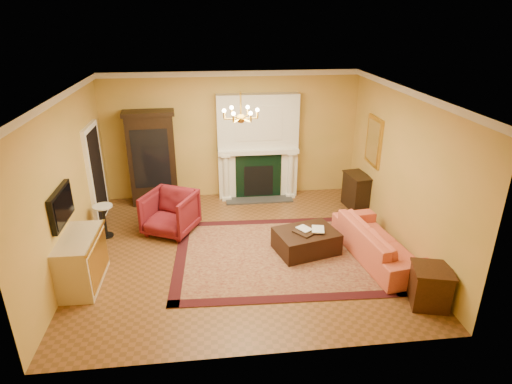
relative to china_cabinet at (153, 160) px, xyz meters
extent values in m
cube|color=brown|center=(1.87, -2.49, -1.06)|extent=(6.00, 5.50, 0.02)
cube|color=silver|center=(1.87, -2.49, 1.96)|extent=(6.00, 5.50, 0.02)
cube|color=gold|center=(1.87, 0.27, 0.45)|extent=(6.00, 0.02, 3.00)
cube|color=gold|center=(1.87, -5.25, 0.45)|extent=(6.00, 0.02, 3.00)
cube|color=gold|center=(-1.14, -2.49, 0.45)|extent=(0.02, 5.50, 3.00)
cube|color=gold|center=(4.88, -2.49, 0.45)|extent=(0.02, 5.50, 3.00)
cube|color=silver|center=(2.47, 0.10, 0.20)|extent=(1.90, 0.32, 2.50)
cube|color=silver|center=(2.47, -0.07, 0.80)|extent=(1.10, 0.01, 0.80)
cube|color=black|center=(2.47, -0.07, -0.50)|extent=(1.10, 0.02, 1.10)
cube|color=black|center=(2.47, -0.08, -0.60)|extent=(0.70, 0.02, 0.75)
cube|color=#333333|center=(2.47, -0.19, -1.03)|extent=(1.60, 0.50, 0.04)
cube|color=silver|center=(2.47, 0.04, 0.13)|extent=(1.90, 0.44, 0.10)
cylinder|color=silver|center=(1.69, -0.08, -0.46)|extent=(0.14, 0.14, 1.18)
cylinder|color=silver|center=(3.25, -0.08, -0.46)|extent=(0.14, 0.14, 1.18)
cube|color=silver|center=(1.87, 0.22, 1.89)|extent=(6.00, 0.08, 0.12)
cube|color=silver|center=(-1.09, -2.49, 1.89)|extent=(0.08, 5.50, 0.12)
cube|color=silver|center=(4.83, -2.49, 1.89)|extent=(0.08, 5.50, 0.12)
cube|color=white|center=(-1.09, -0.79, 0.00)|extent=(0.08, 1.05, 2.10)
cube|color=black|center=(-1.06, -0.79, -0.03)|extent=(0.02, 0.85, 1.95)
cube|color=black|center=(-1.08, -3.09, 0.30)|extent=(0.08, 0.95, 0.58)
cube|color=black|center=(-1.04, -3.09, 0.30)|extent=(0.01, 0.85, 0.48)
cube|color=gold|center=(4.84, -1.09, 0.60)|extent=(0.05, 0.76, 1.05)
cube|color=white|center=(4.81, -1.09, 0.60)|extent=(0.01, 0.62, 0.90)
cylinder|color=gold|center=(1.87, -2.49, 1.75)|extent=(0.03, 0.03, 0.40)
sphere|color=gold|center=(1.87, -2.49, 1.50)|extent=(0.16, 0.16, 0.16)
sphere|color=#FFE5B2|center=(2.15, -2.49, 1.64)|extent=(0.07, 0.07, 0.07)
sphere|color=#FFE5B2|center=(2.01, -2.25, 1.64)|extent=(0.07, 0.07, 0.07)
sphere|color=#FFE5B2|center=(1.73, -2.25, 1.64)|extent=(0.07, 0.07, 0.07)
sphere|color=#FFE5B2|center=(1.59, -2.49, 1.64)|extent=(0.07, 0.07, 0.07)
sphere|color=#FFE5B2|center=(1.73, -2.73, 1.64)|extent=(0.07, 0.07, 0.07)
sphere|color=#FFE5B2|center=(2.01, -2.73, 1.64)|extent=(0.07, 0.07, 0.07)
cube|color=#480F10|center=(2.53, -2.76, -1.04)|extent=(3.98, 3.06, 0.02)
cube|color=black|center=(0.00, 0.00, 0.00)|extent=(1.08, 0.56, 2.10)
imported|color=maroon|center=(0.46, -1.61, -0.57)|extent=(1.22, 1.19, 0.96)
cylinder|color=black|center=(-0.83, -1.65, -1.03)|extent=(0.27, 0.27, 0.04)
cylinder|color=black|center=(-0.83, -1.65, -0.70)|extent=(0.06, 0.06, 0.61)
cylinder|color=white|center=(-0.83, -1.65, -0.38)|extent=(0.38, 0.38, 0.03)
cube|color=#BDAD8A|center=(-0.86, -3.28, -0.61)|extent=(0.57, 1.19, 0.88)
imported|color=#DA6E45|center=(4.32, -3.05, -0.61)|extent=(0.95, 2.29, 0.87)
cube|color=#361B0E|center=(4.59, -4.48, -0.74)|extent=(0.65, 0.65, 0.62)
cube|color=black|center=(4.65, -0.86, -0.66)|extent=(0.49, 0.75, 0.78)
cube|color=black|center=(3.05, -2.69, -0.83)|extent=(1.28, 1.06, 0.41)
cube|color=black|center=(3.06, -2.70, -0.60)|extent=(0.58, 0.56, 0.03)
imported|color=gray|center=(2.92, -2.73, -0.45)|extent=(0.19, 0.13, 0.27)
imported|color=gray|center=(3.15, -2.70, -0.44)|extent=(0.22, 0.07, 0.31)
cylinder|color=gray|center=(1.79, 0.04, 0.22)|extent=(0.11, 0.11, 0.09)
cone|color=#103D19|center=(1.79, 0.04, 0.44)|extent=(0.16, 0.16, 0.33)
cylinder|color=gray|center=(3.02, 0.04, 0.23)|extent=(0.11, 0.11, 0.09)
cone|color=#103D19|center=(3.02, 0.04, 0.44)|extent=(0.16, 0.16, 0.34)
camera|label=1|loc=(1.29, -9.60, 3.17)|focal=30.00mm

